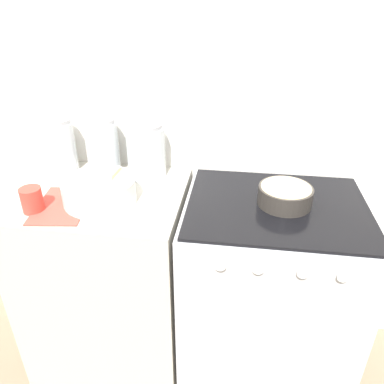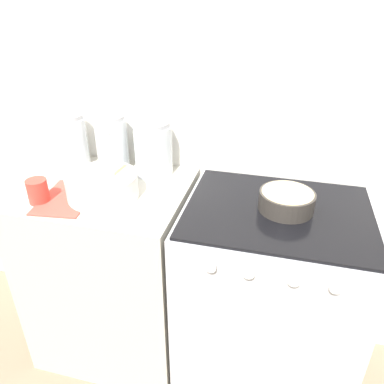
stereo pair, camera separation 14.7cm
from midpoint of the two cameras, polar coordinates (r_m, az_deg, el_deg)
name	(u,v)px [view 1 (the left image)]	position (r m, az deg, el deg)	size (l,w,h in m)	color
wall_back	(193,110)	(1.71, -2.38, 12.30)	(4.51, 0.05, 2.40)	white
countertop_cabinet	(111,277)	(1.89, -14.54, -12.48)	(0.71, 0.59, 0.93)	beige
stove	(266,292)	(1.78, 8.90, -14.93)	(0.74, 0.61, 0.93)	silver
mixing_bowl	(99,189)	(1.53, -16.63, 0.32)	(0.29, 0.29, 0.28)	white
baking_pan	(285,195)	(1.49, 11.30, -0.54)	(0.21, 0.21, 0.08)	#38332D
storage_jar_left	(61,149)	(1.85, -21.51, 6.05)	(0.13, 0.13, 0.25)	silver
storage_jar_middle	(103,150)	(1.76, -15.78, 6.06)	(0.14, 0.14, 0.26)	silver
storage_jar_right	(146,154)	(1.69, -9.47, 5.68)	(0.17, 0.17, 0.24)	silver
tin_can	(32,200)	(1.57, -25.71, -1.15)	(0.08, 0.08, 0.10)	#CC3F33
recipe_page	(63,205)	(1.58, -21.68, -1.95)	(0.23, 0.31, 0.01)	#CC4C3F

